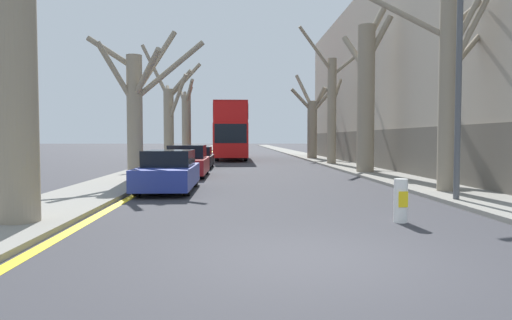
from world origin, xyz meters
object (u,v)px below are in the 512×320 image
Objects in this scene: street_tree_right_2 at (332,106)px; street_tree_right_3 at (312,122)px; street_tree_left_3 at (186,122)px; parked_car_0 at (169,172)px; street_tree_left_2 at (170,117)px; parked_car_2 at (198,158)px; street_tree_right_1 at (366,94)px; street_tree_left_0 at (20,20)px; lamp_post at (455,49)px; traffic_bollard at (401,201)px; street_tree_right_0 at (448,82)px; parked_car_1 at (187,162)px; double_decker_bus at (231,129)px; street_tree_left_1 at (137,106)px.

street_tree_right_2 is 8.32m from street_tree_right_3.
parked_car_0 is (1.95, -23.90, -2.54)m from street_tree_left_3.
street_tree_left_2 reaches higher than parked_car_2.
street_tree_right_1 is at bearing -90.10° from street_tree_right_3.
lamp_post is (10.05, 2.94, 0.10)m from street_tree_left_0.
traffic_bollard is at bearing -97.99° from street_tree_right_2.
street_tree_left_2 is 13.97m from street_tree_right_3.
street_tree_left_2 is at bearing 146.99° from street_tree_right_1.
parked_car_0 is 9.49m from lamp_post.
street_tree_right_3 is 29.16m from traffic_bollard.
street_tree_left_0 reaches higher than street_tree_left_2.
parked_car_1 is (-8.91, 7.27, -2.85)m from street_tree_right_0.
street_tree_left_0 is at bearing -97.23° from double_decker_bus.
parked_car_0 is (-8.63, -14.54, -3.29)m from street_tree_right_2.
parked_car_0 is 1.01× the size of parked_car_1.
street_tree_right_0 is at bearing -22.64° from street_tree_left_1.
parked_car_0 reaches higher than parked_car_2.
street_tree_right_2 is 17.91m from lamp_post.
street_tree_left_0 is at bearing -116.79° from street_tree_right_2.
double_decker_bus is 12.91× the size of traffic_bollard.
street_tree_left_1 reaches higher than parked_car_1.
lamp_post is (8.16, -15.39, 3.54)m from parked_car_2.
street_tree_right_0 is at bearing 69.24° from lamp_post.
street_tree_left_0 is 9.52× the size of traffic_bollard.
double_decker_bus is at bearing 83.89° from parked_car_1.
street_tree_right_0 reaches higher than traffic_bollard.
street_tree_left_3 is 1.58× the size of parked_car_2.
traffic_bollard is at bearing -75.60° from street_tree_left_3.
lamp_post is at bearing 16.32° from street_tree_left_0.
street_tree_left_0 is 31.03m from street_tree_right_3.
street_tree_right_3 is at bearing -5.74° from street_tree_left_3.
street_tree_left_2 is 18.65m from street_tree_right_0.
street_tree_left_2 is 10.52m from double_decker_bus.
street_tree_left_0 is 1.31× the size of street_tree_right_0.
street_tree_right_3 is at bearing 84.09° from traffic_bollard.
street_tree_right_2 is 1.22× the size of street_tree_right_3.
street_tree_right_0 is 11.85m from parked_car_1.
street_tree_right_3 reaches higher than parked_car_0.
parked_car_0 is (-8.70, -6.89, -3.32)m from street_tree_right_1.
street_tree_left_3 reaches higher than parked_car_0.
parked_car_1 is at bearing 81.16° from street_tree_left_0.
street_tree_left_1 is at bearing 129.21° from traffic_bollard.
street_tree_right_1 is 18.08m from double_decker_bus.
street_tree_right_2 is 2.03× the size of parked_car_0.
street_tree_right_0 is 1.53× the size of parked_car_0.
street_tree_right_0 reaches higher than street_tree_left_3.
street_tree_left_0 is 1.99× the size of parked_car_0.
street_tree_left_0 is 1.14× the size of street_tree_left_2.
street_tree_right_1 is at bearing 38.40° from parked_car_0.
traffic_bollard is at bearing -102.88° from street_tree_right_1.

